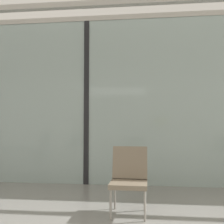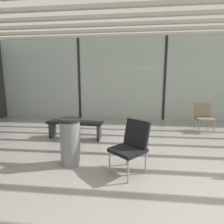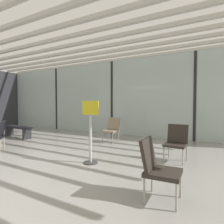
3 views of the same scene
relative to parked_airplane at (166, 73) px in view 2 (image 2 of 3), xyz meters
The scene contains 8 objects.
glass_curtain_wall 5.73m from the parked_airplane, 101.61° to the right, with size 14.00×0.08×3.30m, color #A3B7B2.
window_mullion_0 7.29m from the parked_airplane, 129.76° to the right, with size 0.10×0.12×3.30m, color black.
window_mullion_1 5.73m from the parked_airplane, 101.61° to the right, with size 0.10×0.12×3.30m, color black.
parked_airplane is the anchor object (origin of this frame).
lounge_chair_1 7.45m from the parked_airplane, 91.72° to the right, with size 0.50×0.54×0.87m.
lounge_chair_2 10.48m from the parked_airplane, 103.93° to the right, with size 0.71×0.71×0.87m.
waiting_bench 9.48m from the parked_airplane, 115.39° to the right, with size 1.53×0.53×0.47m.
trash_bin 10.66m from the parked_airplane, 109.98° to the right, with size 0.38×0.38×0.86m.
Camera 2 is at (-1.38, -1.98, 1.47)m, focal length 27.50 mm.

